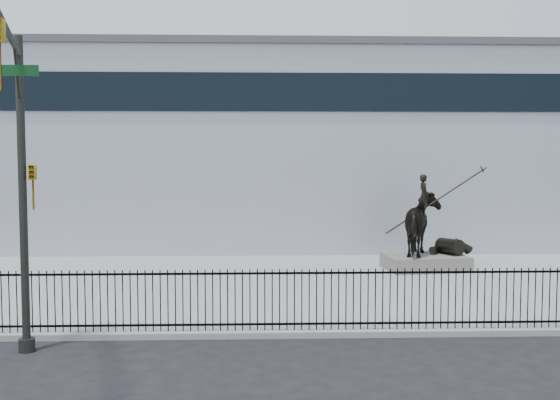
{
  "coord_description": "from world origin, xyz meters",
  "views": [
    {
      "loc": [
        -1.82,
        -14.41,
        4.42
      ],
      "look_at": [
        -1.1,
        6.0,
        3.0
      ],
      "focal_mm": 42.0,
      "sensor_mm": 36.0,
      "label": 1
    }
  ],
  "objects": [
    {
      "name": "picket_fence",
      "position": [
        0.0,
        1.25,
        0.9
      ],
      "size": [
        22.1,
        0.1,
        1.5
      ],
      "color": "black",
      "rests_on": "plaza"
    },
    {
      "name": "traffic_signal_left",
      "position": [
        -6.75,
        -0.62,
        4.03
      ],
      "size": [
        1.52,
        4.84,
        7.0
      ],
      "color": "#242621",
      "rests_on": "ground"
    },
    {
      "name": "plaza",
      "position": [
        0.0,
        7.0,
        0.07
      ],
      "size": [
        30.0,
        12.0,
        0.15
      ],
      "primitive_type": "cube",
      "color": "#9A9997",
      "rests_on": "ground"
    },
    {
      "name": "building",
      "position": [
        0.0,
        20.0,
        4.5
      ],
      "size": [
        44.0,
        14.0,
        9.0
      ],
      "primitive_type": "cube",
      "color": "silver",
      "rests_on": "ground"
    },
    {
      "name": "ground",
      "position": [
        0.0,
        0.0,
        0.0
      ],
      "size": [
        120.0,
        120.0,
        0.0
      ],
      "primitive_type": "plane",
      "color": "black",
      "rests_on": "ground"
    },
    {
      "name": "equestrian_statue",
      "position": [
        4.47,
        9.47,
        1.83
      ],
      "size": [
        3.7,
        2.49,
        3.15
      ],
      "rotation": [
        0.0,
        0.0,
        0.11
      ],
      "color": "black",
      "rests_on": "statue_plinth"
    },
    {
      "name": "statue_plinth",
      "position": [
        4.42,
        9.46,
        0.42
      ],
      "size": [
        3.1,
        2.29,
        0.54
      ],
      "primitive_type": "cube",
      "rotation": [
        0.0,
        0.0,
        0.11
      ],
      "color": "#5A5752",
      "rests_on": "plaza"
    }
  ]
}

